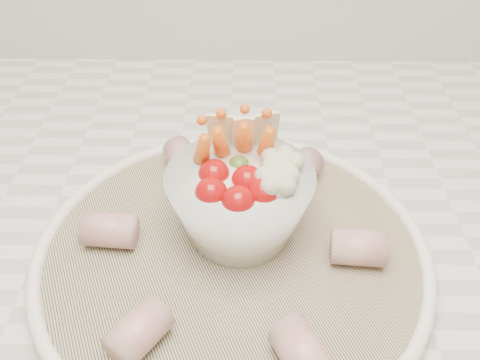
{
  "coord_description": "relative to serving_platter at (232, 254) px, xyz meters",
  "views": [
    {
      "loc": [
        -0.09,
        1.04,
        1.28
      ],
      "look_at": [
        -0.1,
        1.39,
        1.0
      ],
      "focal_mm": 40.0,
      "sensor_mm": 36.0,
      "label": 1
    }
  ],
  "objects": [
    {
      "name": "serving_platter",
      "position": [
        0.0,
        0.0,
        0.0
      ],
      "size": [
        0.45,
        0.45,
        0.02
      ],
      "color": "navy",
      "rests_on": "kitchen_counter"
    },
    {
      "name": "veggie_bowl",
      "position": [
        0.01,
        0.02,
        0.04
      ],
      "size": [
        0.13,
        0.13,
        0.1
      ],
      "color": "white",
      "rests_on": "serving_platter"
    },
    {
      "name": "cured_meat_rolls",
      "position": [
        0.0,
        0.0,
        0.02
      ],
      "size": [
        0.26,
        0.27,
        0.03
      ],
      "color": "#A94D53",
      "rests_on": "serving_platter"
    }
  ]
}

